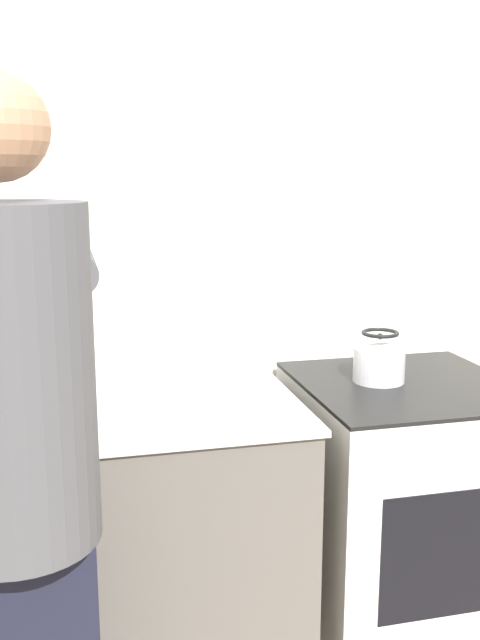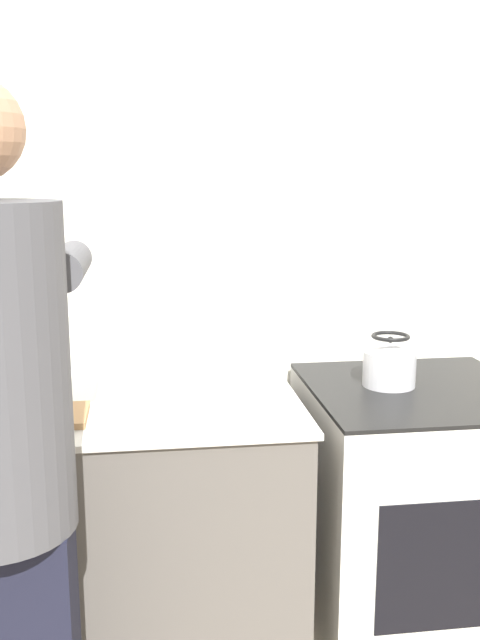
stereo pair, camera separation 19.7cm
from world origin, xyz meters
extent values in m
cube|color=silver|center=(0.00, 0.74, 1.30)|extent=(8.00, 0.05, 2.60)
cube|color=#5B5651|center=(-0.37, 0.34, 0.43)|extent=(1.69, 0.68, 0.87)
cube|color=silver|center=(0.88, 0.34, 0.44)|extent=(0.67, 0.68, 0.87)
cube|color=black|center=(0.88, 0.34, 0.88)|extent=(0.67, 0.68, 0.01)
cube|color=black|center=(0.88, 0.00, 0.48)|extent=(0.47, 0.01, 0.38)
cylinder|color=#4C4C51|center=(-0.26, -0.25, 1.14)|extent=(0.32, 0.32, 0.67)
cylinder|color=#4C4C51|center=(-0.13, 0.04, 1.32)|extent=(0.09, 0.30, 0.09)
cube|color=#A87A4C|center=(-0.31, 0.20, 0.89)|extent=(0.39, 0.19, 0.02)
cube|color=silver|center=(-0.23, 0.19, 0.90)|extent=(0.13, 0.05, 0.01)
cube|color=black|center=(-0.33, 0.18, 0.90)|extent=(0.08, 0.04, 0.01)
cylinder|color=silver|center=(0.79, 0.37, 0.94)|extent=(0.16, 0.16, 0.11)
cone|color=silver|center=(0.79, 0.37, 1.01)|extent=(0.13, 0.13, 0.03)
sphere|color=black|center=(0.79, 0.37, 1.03)|extent=(0.02, 0.02, 0.02)
torus|color=black|center=(0.79, 0.37, 1.04)|extent=(0.12, 0.12, 0.01)
camera|label=1|loc=(-0.15, -1.64, 1.53)|focal=40.00mm
camera|label=2|loc=(0.05, -1.67, 1.53)|focal=40.00mm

